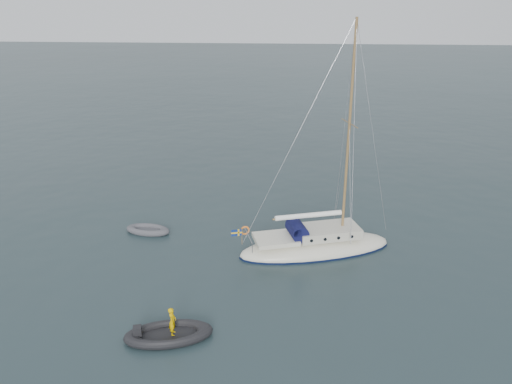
{
  "coord_description": "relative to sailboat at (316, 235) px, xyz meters",
  "views": [
    {
      "loc": [
        1.32,
        -27.04,
        14.55
      ],
      "look_at": [
        -0.92,
        0.0,
        3.97
      ],
      "focal_mm": 35.0,
      "sensor_mm": 36.0,
      "label": 1
    }
  ],
  "objects": [
    {
      "name": "dinghy",
      "position": [
        -11.01,
        1.63,
        -0.89
      ],
      "size": [
        3.0,
        1.36,
        0.43
      ],
      "rotation": [
        0.0,
        0.0,
        -0.14
      ],
      "color": "#505055",
      "rests_on": "ground"
    },
    {
      "name": "ground",
      "position": [
        -2.71,
        -0.52,
        -1.08
      ],
      "size": [
        300.0,
        300.0,
        0.0
      ],
      "primitive_type": "plane",
      "color": "black",
      "rests_on": "ground"
    },
    {
      "name": "rib",
      "position": [
        -6.95,
        -9.09,
        -0.83
      ],
      "size": [
        4.06,
        1.85,
        1.59
      ],
      "rotation": [
        0.0,
        0.0,
        0.26
      ],
      "color": "black",
      "rests_on": "ground"
    },
    {
      "name": "sailboat",
      "position": [
        0.0,
        0.0,
        0.0
      ],
      "size": [
        10.02,
        3.0,
        14.26
      ],
      "rotation": [
        0.0,
        0.0,
        0.3
      ],
      "color": "beige",
      "rests_on": "ground"
    }
  ]
}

